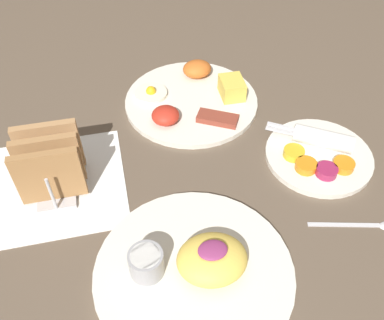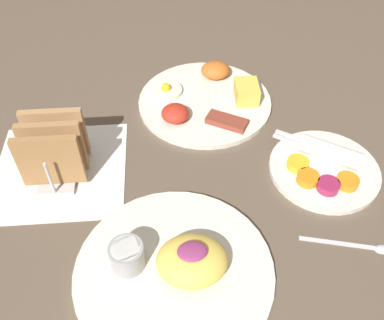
{
  "view_description": "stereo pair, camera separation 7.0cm",
  "coord_description": "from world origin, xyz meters",
  "px_view_note": "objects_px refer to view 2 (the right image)",
  "views": [
    {
      "loc": [
        -0.12,
        -0.44,
        0.54
      ],
      "look_at": [
        -0.02,
        0.03,
        0.03
      ],
      "focal_mm": 40.0,
      "sensor_mm": 36.0,
      "label": 1
    },
    {
      "loc": [
        -0.05,
        -0.45,
        0.54
      ],
      "look_at": [
        -0.02,
        0.03,
        0.03
      ],
      "focal_mm": 40.0,
      "sensor_mm": 36.0,
      "label": 2
    }
  ],
  "objects_px": {
    "plate_condiments": "(325,167)",
    "plate_foreground": "(175,267)",
    "plate_breakfast": "(206,99)",
    "toast_rack": "(54,149)"
  },
  "relations": [
    {
      "from": "plate_condiments",
      "to": "plate_foreground",
      "type": "relative_size",
      "value": 0.67
    },
    {
      "from": "plate_condiments",
      "to": "plate_foreground",
      "type": "height_order",
      "value": "plate_foreground"
    },
    {
      "from": "plate_breakfast",
      "to": "toast_rack",
      "type": "height_order",
      "value": "toast_rack"
    },
    {
      "from": "plate_condiments",
      "to": "toast_rack",
      "type": "distance_m",
      "value": 0.45
    },
    {
      "from": "plate_foreground",
      "to": "toast_rack",
      "type": "relative_size",
      "value": 2.4
    },
    {
      "from": "toast_rack",
      "to": "plate_foreground",
      "type": "bearing_deg",
      "value": -48.14
    },
    {
      "from": "plate_condiments",
      "to": "toast_rack",
      "type": "xyz_separation_m",
      "value": [
        -0.45,
        0.04,
        0.04
      ]
    },
    {
      "from": "plate_foreground",
      "to": "toast_rack",
      "type": "bearing_deg",
      "value": 131.86
    },
    {
      "from": "plate_foreground",
      "to": "plate_breakfast",
      "type": "bearing_deg",
      "value": 77.65
    },
    {
      "from": "plate_breakfast",
      "to": "toast_rack",
      "type": "relative_size",
      "value": 2.27
    }
  ]
}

